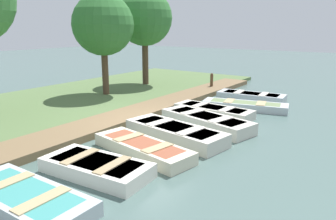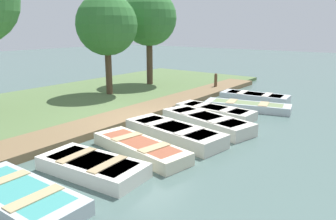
{
  "view_description": "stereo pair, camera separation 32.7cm",
  "coord_description": "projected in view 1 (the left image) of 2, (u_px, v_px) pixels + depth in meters",
  "views": [
    {
      "loc": [
        6.84,
        -8.56,
        3.38
      ],
      "look_at": [
        0.67,
        0.18,
        0.65
      ],
      "focal_mm": 35.0,
      "sensor_mm": 36.0,
      "label": 1
    },
    {
      "loc": [
        7.11,
        -8.37,
        3.38
      ],
      "look_at": [
        0.67,
        0.18,
        0.65
      ],
      "focal_mm": 35.0,
      "sensor_mm": 36.0,
      "label": 2
    }
  ],
  "objects": [
    {
      "name": "shore_bank",
      "position": [
        59.0,
        105.0,
        14.21
      ],
      "size": [
        8.0,
        24.0,
        0.19
      ],
      "color": "#567042",
      "rests_on": "ground_plane"
    },
    {
      "name": "park_tree_right",
      "position": [
        145.0,
        18.0,
        17.94
      ],
      "size": [
        3.05,
        3.05,
        5.38
      ],
      "color": "#4C3828",
      "rests_on": "ground_plane"
    },
    {
      "name": "rowboat_7",
      "position": [
        251.0,
        97.0,
        15.26
      ],
      "size": [
        3.12,
        1.35,
        0.41
      ],
      "rotation": [
        0.0,
        0.0,
        0.1
      ],
      "color": "#B2BCC1",
      "rests_on": "ground_plane"
    },
    {
      "name": "rowboat_0",
      "position": [
        24.0,
        198.0,
        6.33
      ],
      "size": [
        3.08,
        1.26,
        0.33
      ],
      "rotation": [
        0.0,
        0.0,
        0.02
      ],
      "color": "#B2BCC1",
      "rests_on": "ground_plane"
    },
    {
      "name": "dock_walkway",
      "position": [
        122.0,
        117.0,
        12.12
      ],
      "size": [
        1.49,
        20.38,
        0.23
      ],
      "color": "brown",
      "rests_on": "ground_plane"
    },
    {
      "name": "rowboat_4",
      "position": [
        206.0,
        121.0,
        11.31
      ],
      "size": [
        3.61,
        1.88,
        0.44
      ],
      "rotation": [
        0.0,
        0.0,
        -0.24
      ],
      "color": "beige",
      "rests_on": "ground_plane"
    },
    {
      "name": "park_tree_center",
      "position": [
        103.0,
        25.0,
        15.19
      ],
      "size": [
        2.88,
        2.88,
        4.92
      ],
      "color": "#4C3828",
      "rests_on": "ground_plane"
    },
    {
      "name": "rowboat_3",
      "position": [
        175.0,
        132.0,
        10.09
      ],
      "size": [
        3.5,
        1.65,
        0.44
      ],
      "rotation": [
        0.0,
        0.0,
        -0.15
      ],
      "color": "beige",
      "rests_on": "ground_plane"
    },
    {
      "name": "rowboat_2",
      "position": [
        143.0,
        148.0,
        8.92
      ],
      "size": [
        3.25,
        1.5,
        0.36
      ],
      "rotation": [
        0.0,
        0.0,
        -0.17
      ],
      "color": "beige",
      "rests_on": "ground_plane"
    },
    {
      "name": "rowboat_6",
      "position": [
        245.0,
        106.0,
        13.77
      ],
      "size": [
        3.6,
        1.75,
        0.33
      ],
      "rotation": [
        0.0,
        0.0,
        0.24
      ],
      "color": "#B2BCC1",
      "rests_on": "ground_plane"
    },
    {
      "name": "rowboat_5",
      "position": [
        213.0,
        111.0,
        12.76
      ],
      "size": [
        3.15,
        1.15,
        0.38
      ],
      "rotation": [
        0.0,
        0.0,
        -0.05
      ],
      "color": "beige",
      "rests_on": "ground_plane"
    },
    {
      "name": "ground_plane",
      "position": [
        149.0,
        126.0,
        11.44
      ],
      "size": [
        80.0,
        80.0,
        0.0
      ],
      "primitive_type": "plane",
      "color": "#4C6660"
    },
    {
      "name": "mooring_post_far",
      "position": [
        212.0,
        82.0,
        17.77
      ],
      "size": [
        0.16,
        0.16,
        0.95
      ],
      "color": "brown",
      "rests_on": "ground_plane"
    },
    {
      "name": "rowboat_1",
      "position": [
        96.0,
        167.0,
        7.67
      ],
      "size": [
        2.73,
        1.42,
        0.37
      ],
      "rotation": [
        0.0,
        0.0,
        0.09
      ],
      "color": "silver",
      "rests_on": "ground_plane"
    }
  ]
}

